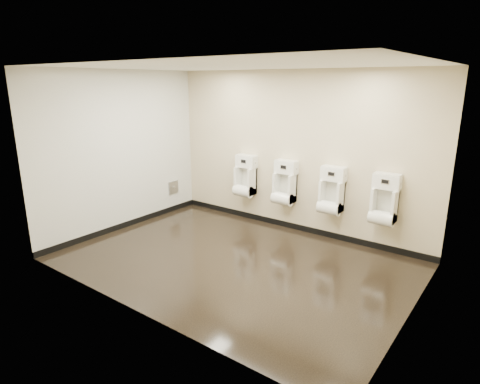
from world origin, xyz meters
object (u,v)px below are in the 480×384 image
object	(u,v)px
urinal_1	(284,186)
urinal_0	(245,179)
urinal_3	(384,203)
access_panel	(173,187)
urinal_2	(331,194)

from	to	relation	value
urinal_1	urinal_0	bearing A→B (deg)	180.00
urinal_1	urinal_3	world-z (taller)	same
urinal_0	urinal_3	xyz separation A→B (m)	(2.61, 0.00, 0.00)
access_panel	urinal_2	xyz separation A→B (m)	(3.27, 0.41, 0.31)
urinal_0	urinal_3	world-z (taller)	same
urinal_3	urinal_2	bearing A→B (deg)	180.00
urinal_0	urinal_1	size ratio (longest dim) A/B	1.00
urinal_0	urinal_1	bearing A→B (deg)	0.00
urinal_0	urinal_1	distance (m)	0.86
access_panel	urinal_2	bearing A→B (deg)	7.19
access_panel	urinal_1	size ratio (longest dim) A/B	0.32
access_panel	urinal_1	bearing A→B (deg)	9.84
access_panel	urinal_3	xyz separation A→B (m)	(4.13, 0.41, 0.31)
access_panel	urinal_2	distance (m)	3.31
access_panel	urinal_2	world-z (taller)	urinal_2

